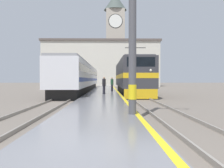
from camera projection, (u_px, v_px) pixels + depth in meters
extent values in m
plane|color=#70665B|center=(104.00, 92.00, 35.30)|extent=(200.00, 200.00, 0.00)
cube|color=slate|center=(104.00, 93.00, 30.30)|extent=(3.50, 140.00, 0.27)
cube|color=yellow|center=(118.00, 92.00, 30.33)|extent=(0.20, 140.00, 0.00)
cube|color=#70665B|center=(131.00, 94.00, 30.36)|extent=(2.83, 140.00, 0.02)
cube|color=gray|center=(125.00, 93.00, 30.35)|extent=(0.07, 140.00, 0.14)
cube|color=gray|center=(137.00, 93.00, 30.37)|extent=(0.07, 140.00, 0.14)
cube|color=#70665B|center=(76.00, 94.00, 30.24)|extent=(2.84, 140.00, 0.02)
cube|color=gray|center=(70.00, 93.00, 30.23)|extent=(0.07, 140.00, 0.14)
cube|color=gray|center=(82.00, 93.00, 30.25)|extent=(0.07, 140.00, 0.14)
cube|color=black|center=(131.00, 90.00, 30.10)|extent=(2.46, 16.13, 0.90)
cube|color=#333338|center=(131.00, 74.00, 30.07)|extent=(2.90, 17.53, 2.77)
cube|color=gold|center=(131.00, 77.00, 30.08)|extent=(2.92, 17.55, 0.44)
cube|color=gold|center=(141.00, 94.00, 21.49)|extent=(2.76, 0.30, 0.81)
cube|color=black|center=(141.00, 62.00, 21.36)|extent=(2.32, 0.12, 0.80)
sphere|color=white|center=(131.00, 70.00, 21.31)|extent=(0.20, 0.20, 0.20)
sphere|color=white|center=(151.00, 70.00, 21.34)|extent=(0.20, 0.20, 0.20)
cube|color=#4C4C51|center=(131.00, 62.00, 30.05)|extent=(2.61, 16.65, 0.12)
cylinder|color=#333333|center=(136.00, 52.00, 25.31)|extent=(0.06, 0.63, 1.03)
cylinder|color=#333333|center=(135.00, 53.00, 26.01)|extent=(0.06, 0.63, 1.03)
cube|color=#262626|center=(135.00, 48.00, 25.65)|extent=(2.03, 0.08, 0.06)
cube|color=black|center=(82.00, 88.00, 37.50)|extent=(2.46, 34.45, 0.90)
cube|color=silver|center=(82.00, 76.00, 37.47)|extent=(2.90, 35.89, 2.56)
cube|color=black|center=(82.00, 72.00, 37.46)|extent=(2.92, 35.17, 0.64)
cube|color=navy|center=(82.00, 80.00, 37.48)|extent=(2.92, 35.17, 0.36)
cube|color=gray|center=(82.00, 66.00, 37.44)|extent=(2.67, 35.89, 0.20)
cylinder|color=#4C4C51|center=(133.00, 10.00, 10.53)|extent=(0.31, 0.31, 8.41)
cylinder|color=yellow|center=(132.00, 92.00, 10.59)|extent=(0.33, 0.33, 0.60)
cylinder|color=#23232D|center=(104.00, 90.00, 25.24)|extent=(0.26, 0.26, 0.80)
cylinder|color=black|center=(104.00, 82.00, 25.23)|extent=(0.34, 0.34, 0.66)
sphere|color=tan|center=(104.00, 78.00, 25.22)|extent=(0.22, 0.22, 0.22)
cylinder|color=#23232D|center=(112.00, 88.00, 30.99)|extent=(0.26, 0.26, 0.79)
cylinder|color=#234C33|center=(112.00, 82.00, 30.98)|extent=(0.34, 0.34, 0.66)
sphere|color=tan|center=(112.00, 78.00, 30.97)|extent=(0.21, 0.21, 0.21)
cube|color=#ADA393|center=(115.00, 48.00, 70.04)|extent=(4.84, 4.84, 20.16)
cylinder|color=black|center=(116.00, 21.00, 67.48)|extent=(3.69, 0.06, 3.69)
cylinder|color=white|center=(116.00, 21.00, 67.45)|extent=(3.39, 0.10, 3.39)
cone|color=#47514C|center=(115.00, 2.00, 69.82)|extent=(6.05, 6.05, 4.36)
cube|color=beige|center=(101.00, 65.00, 63.56)|extent=(27.67, 6.41, 10.61)
cube|color=#564C47|center=(101.00, 42.00, 63.46)|extent=(28.27, 7.01, 0.50)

